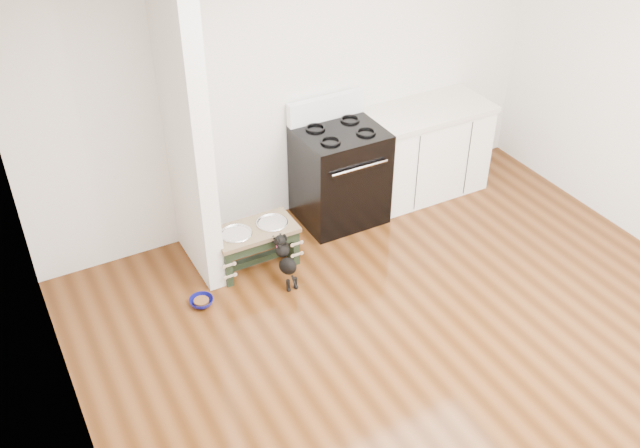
{
  "coord_description": "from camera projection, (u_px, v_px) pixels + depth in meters",
  "views": [
    {
      "loc": [
        -2.61,
        -2.76,
        3.89
      ],
      "look_at": [
        -0.35,
        1.43,
        0.55
      ],
      "focal_mm": 40.0,
      "sensor_mm": 36.0,
      "label": 1
    }
  ],
  "objects": [
    {
      "name": "ground",
      "position": [
        454.0,
        371.0,
        5.24
      ],
      "size": [
        5.0,
        5.0,
        0.0
      ],
      "primitive_type": "plane",
      "color": "#41210B",
      "rests_on": "ground"
    },
    {
      "name": "room_shell",
      "position": [
        483.0,
        183.0,
        4.31
      ],
      "size": [
        5.0,
        5.0,
        5.0
      ],
      "color": "silver",
      "rests_on": "ground"
    },
    {
      "name": "partition_wall",
      "position": [
        185.0,
        125.0,
        5.52
      ],
      "size": [
        0.15,
        0.8,
        2.7
      ],
      "primitive_type": "cube",
      "color": "silver",
      "rests_on": "ground"
    },
    {
      "name": "oven_range",
      "position": [
        340.0,
        173.0,
        6.61
      ],
      "size": [
        0.76,
        0.69,
        1.14
      ],
      "color": "black",
      "rests_on": "ground"
    },
    {
      "name": "cabinet_run",
      "position": [
        425.0,
        150.0,
        7.02
      ],
      "size": [
        1.24,
        0.64,
        0.91
      ],
      "color": "white",
      "rests_on": "ground"
    },
    {
      "name": "dog_feeder",
      "position": [
        255.0,
        240.0,
        6.1
      ],
      "size": [
        0.71,
        0.38,
        0.41
      ],
      "color": "black",
      "rests_on": "ground"
    },
    {
      "name": "puppy",
      "position": [
        286.0,
        260.0,
        5.94
      ],
      "size": [
        0.13,
        0.37,
        0.44
      ],
      "color": "black",
      "rests_on": "ground"
    },
    {
      "name": "floor_bowl",
      "position": [
        201.0,
        302.0,
        5.82
      ],
      "size": [
        0.24,
        0.24,
        0.06
      ],
      "rotation": [
        0.0,
        0.0,
        0.25
      ],
      "color": "#0E0E63",
      "rests_on": "ground"
    }
  ]
}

